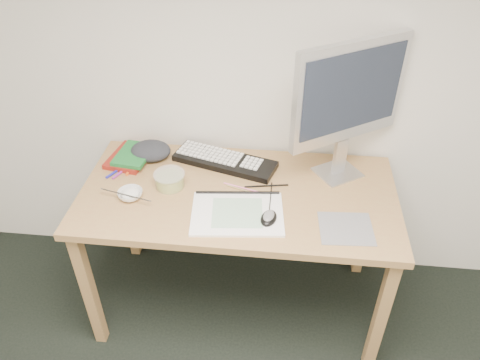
{
  "coord_description": "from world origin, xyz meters",
  "views": [
    {
      "loc": [
        0.28,
        -0.18,
        2.04
      ],
      "look_at": [
        0.1,
        1.41,
        0.83
      ],
      "focal_mm": 35.0,
      "sensor_mm": 36.0,
      "label": 1
    }
  ],
  "objects_px": {
    "keyboard": "(225,161)",
    "rice_bowl": "(130,195)",
    "sketchpad": "(237,214)",
    "monitor": "(349,96)",
    "desk": "(238,206)"
  },
  "relations": [
    {
      "from": "desk",
      "to": "sketchpad",
      "type": "height_order",
      "value": "sketchpad"
    },
    {
      "from": "desk",
      "to": "rice_bowl",
      "type": "relative_size",
      "value": 12.94
    },
    {
      "from": "desk",
      "to": "sketchpad",
      "type": "distance_m",
      "value": 0.17
    },
    {
      "from": "sketchpad",
      "to": "keyboard",
      "type": "xyz_separation_m",
      "value": [
        -0.1,
        0.36,
        0.01
      ]
    },
    {
      "from": "desk",
      "to": "keyboard",
      "type": "bearing_deg",
      "value": 112.58
    },
    {
      "from": "sketchpad",
      "to": "monitor",
      "type": "bearing_deg",
      "value": 32.65
    },
    {
      "from": "desk",
      "to": "monitor",
      "type": "height_order",
      "value": "monitor"
    },
    {
      "from": "monitor",
      "to": "rice_bowl",
      "type": "bearing_deg",
      "value": 163.23
    },
    {
      "from": "desk",
      "to": "rice_bowl",
      "type": "bearing_deg",
      "value": -169.15
    },
    {
      "from": "keyboard",
      "to": "rice_bowl",
      "type": "bearing_deg",
      "value": -124.74
    },
    {
      "from": "sketchpad",
      "to": "rice_bowl",
      "type": "height_order",
      "value": "rice_bowl"
    },
    {
      "from": "keyboard",
      "to": "rice_bowl",
      "type": "height_order",
      "value": "rice_bowl"
    },
    {
      "from": "keyboard",
      "to": "monitor",
      "type": "distance_m",
      "value": 0.66
    },
    {
      "from": "sketchpad",
      "to": "monitor",
      "type": "height_order",
      "value": "monitor"
    },
    {
      "from": "sketchpad",
      "to": "monitor",
      "type": "xyz_separation_m",
      "value": [
        0.43,
        0.34,
        0.39
      ]
    }
  ]
}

